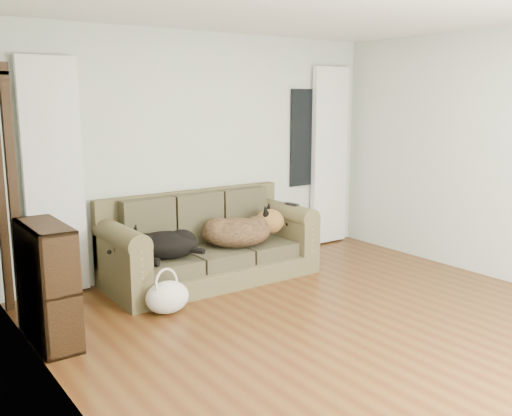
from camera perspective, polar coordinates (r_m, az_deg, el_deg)
floor at (r=4.81m, az=10.76°, el=-12.48°), size 5.00×5.00×0.00m
wall_back at (r=6.42m, az=-5.09°, el=5.62°), size 4.50×0.04×2.60m
wall_left at (r=3.23m, az=-17.30°, el=-0.21°), size 0.04×5.00×2.60m
curtain_left at (r=5.70m, az=-19.58°, el=2.82°), size 0.55×0.08×2.25m
curtain_right at (r=7.44m, az=7.36°, el=5.15°), size 0.55×0.08×2.25m
window_pane at (r=7.23m, az=5.07°, el=7.01°), size 0.50×0.03×1.20m
door_casing at (r=5.25m, az=-23.64°, el=0.76°), size 0.07×0.60×2.10m
sofa at (r=5.99m, az=-4.52°, el=-3.02°), size 2.20×0.95×0.90m
dog_black_lab at (r=5.64m, az=-9.41°, el=-3.72°), size 0.78×0.69×0.27m
dog_shepherd at (r=6.05m, az=-1.60°, el=-2.47°), size 0.93×0.84×0.34m
tv_remote at (r=6.36m, az=3.62°, el=0.40°), size 0.07×0.19×0.02m
tote_bag at (r=5.20m, az=-8.88°, el=-8.67°), size 0.40×0.31×0.29m
bookshelf at (r=4.74m, az=-20.08°, el=-6.86°), size 0.30×0.77×0.95m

